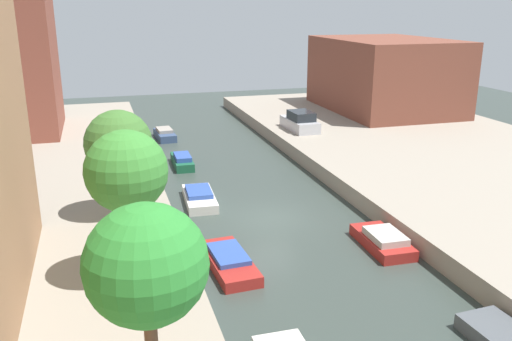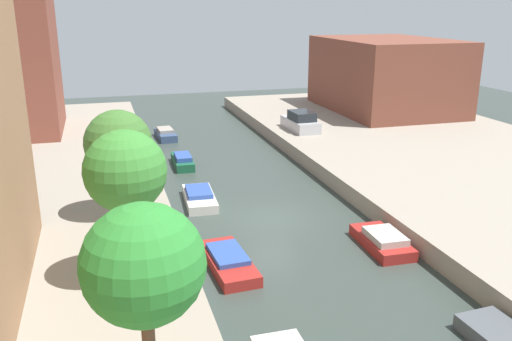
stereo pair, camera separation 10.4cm
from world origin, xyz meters
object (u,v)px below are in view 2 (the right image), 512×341
object	(u,v)px
street_tree_2	(118,144)
moored_boat_left_2	(229,261)
moored_boat_left_4	(183,161)
street_tree_0	(144,266)
moored_boat_right_2	(382,241)
moored_boat_left_5	(165,134)
parked_car	(301,122)
street_tree_1	(125,172)
low_block_right	(386,75)
moored_boat_left_3	(199,197)

from	to	relation	value
street_tree_2	moored_boat_left_2	size ratio (longest dim) A/B	1.19
street_tree_2	moored_boat_left_4	size ratio (longest dim) A/B	1.40
street_tree_0	moored_boat_right_2	distance (m)	15.05
street_tree_0	moored_boat_left_5	distance (m)	33.22
moored_boat_left_4	moored_boat_right_2	xyz separation A→B (m)	(6.77, -15.54, -0.02)
parked_car	moored_boat_left_4	xyz separation A→B (m)	(-10.18, -4.06, -1.27)
parked_car	moored_boat_right_2	world-z (taller)	parked_car
street_tree_1	moored_boat_left_2	size ratio (longest dim) A/B	1.32
low_block_right	street_tree_2	distance (m)	32.61
moored_boat_right_2	street_tree_2	bearing A→B (deg)	156.01
moored_boat_left_3	moored_boat_right_2	size ratio (longest dim) A/B	1.10
parked_car	moored_boat_left_3	distance (m)	15.53
street_tree_2	moored_boat_left_3	world-z (taller)	street_tree_2
moored_boat_left_2	moored_boat_left_3	world-z (taller)	moored_boat_left_3
street_tree_0	moored_boat_right_2	bearing A→B (deg)	38.12
moored_boat_left_4	moored_boat_left_5	world-z (taller)	moored_boat_left_4
moored_boat_left_3	moored_boat_left_5	bearing A→B (deg)	89.81
street_tree_2	moored_boat_right_2	world-z (taller)	street_tree_2
moored_boat_left_5	street_tree_2	bearing A→B (deg)	-102.95
moored_boat_left_4	moored_boat_left_2	bearing A→B (deg)	-91.65
street_tree_1	moored_boat_left_3	xyz separation A→B (m)	(4.27, 9.74, -4.80)
parked_car	moored_boat_left_4	world-z (taller)	parked_car
low_block_right	moored_boat_left_4	world-z (taller)	low_block_right
street_tree_1	moored_boat_right_2	xyz separation A→B (m)	(11.24, 1.61, -4.77)
moored_boat_left_3	moored_boat_left_4	bearing A→B (deg)	88.44
moored_boat_left_2	moored_boat_right_2	world-z (taller)	moored_boat_right_2
street_tree_2	moored_boat_left_5	world-z (taller)	street_tree_2
moored_boat_left_2	moored_boat_right_2	distance (m)	7.22
parked_car	moored_boat_left_4	bearing A→B (deg)	-158.24
street_tree_0	street_tree_1	distance (m)	7.21
moored_boat_left_5	moored_boat_left_2	bearing A→B (deg)	-90.71
street_tree_2	moored_boat_left_3	size ratio (longest dim) A/B	1.26
street_tree_0	moored_boat_left_4	xyz separation A→B (m)	(4.47, 24.36, -4.70)
moored_boat_left_3	moored_boat_right_2	xyz separation A→B (m)	(6.98, -8.13, 0.03)
parked_car	moored_boat_left_3	xyz separation A→B (m)	(-10.38, -11.47, -1.32)
moored_boat_left_2	street_tree_1	bearing A→B (deg)	-157.24
street_tree_1	moored_boat_left_4	xyz separation A→B (m)	(4.47, 17.14, -4.75)
moored_boat_left_4	moored_boat_left_5	distance (m)	8.24
low_block_right	moored_boat_left_4	bearing A→B (deg)	-154.40
moored_boat_left_3	moored_boat_right_2	world-z (taller)	moored_boat_right_2
moored_boat_left_4	low_block_right	bearing A→B (deg)	25.60
moored_boat_left_5	low_block_right	bearing A→B (deg)	4.78
street_tree_0	moored_boat_left_4	bearing A→B (deg)	79.61
moored_boat_left_4	moored_boat_right_2	world-z (taller)	moored_boat_left_4
street_tree_1	moored_boat_left_2	xyz separation A→B (m)	(4.02, 1.69, -4.82)
street_tree_1	low_block_right	bearing A→B (deg)	46.97
street_tree_0	street_tree_1	size ratio (longest dim) A/B	0.99
low_block_right	moored_boat_left_2	size ratio (longest dim) A/B	3.29
street_tree_2	moored_boat_left_5	size ratio (longest dim) A/B	1.43
low_block_right	street_tree_0	xyz separation A→B (m)	(-25.34, -34.35, 0.76)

